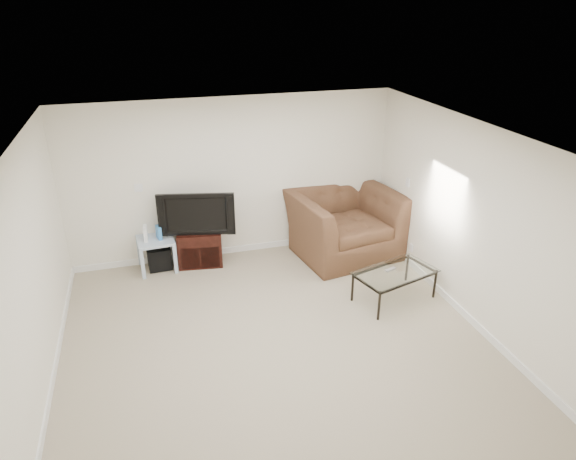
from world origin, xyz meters
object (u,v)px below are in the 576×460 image
object	(u,v)px
side_table	(157,254)
coffee_table	(394,285)
tv_stand	(200,247)
subwoofer	(159,257)
recliner	(345,213)
television	(197,212)

from	to	relation	value
side_table	coffee_table	size ratio (longest dim) A/B	0.49
tv_stand	subwoofer	world-z (taller)	tv_stand
subwoofer	recliner	world-z (taller)	recliner
side_table	television	bearing A→B (deg)	-2.41
tv_stand	television	xyz separation A→B (m)	(-0.00, -0.03, 0.60)
side_table	subwoofer	xyz separation A→B (m)	(0.03, 0.02, -0.07)
television	side_table	bearing A→B (deg)	-169.89
television	side_table	distance (m)	0.90
subwoofer	coffee_table	bearing A→B (deg)	-30.87
tv_stand	television	world-z (taller)	television
recliner	coffee_table	distance (m)	1.57
tv_stand	subwoofer	bearing A→B (deg)	-174.39
tv_stand	subwoofer	distance (m)	0.63
television	coffee_table	distance (m)	3.05
recliner	coffee_table	world-z (taller)	recliner
television	side_table	world-z (taller)	television
television	side_table	xyz separation A→B (m)	(-0.65, 0.03, -0.62)
side_table	recliner	distance (m)	2.96
subwoofer	coffee_table	world-z (taller)	coffee_table
tv_stand	coffee_table	bearing A→B (deg)	-28.86
side_table	subwoofer	world-z (taller)	side_table
television	tv_stand	bearing A→B (deg)	94.75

